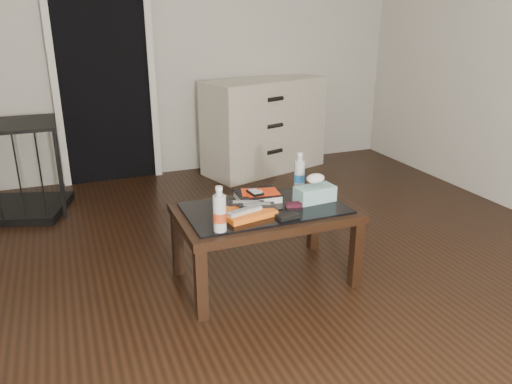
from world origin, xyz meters
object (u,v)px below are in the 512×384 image
at_px(water_bottle_right, 300,171).
at_px(textbook, 258,196).
at_px(dresser, 264,125).
at_px(pet_crate, 2,185).
at_px(water_bottle_left, 220,209).
at_px(coffee_table, 265,218).
at_px(tissue_box, 315,194).

bearing_deg(water_bottle_right, textbook, -166.55).
bearing_deg(textbook, dresser, 69.11).
xyz_separation_m(dresser, water_bottle_right, (-0.52, -1.84, 0.13)).
height_order(pet_crate, water_bottle_right, pet_crate).
distance_m(water_bottle_left, water_bottle_right, 0.77).
distance_m(coffee_table, water_bottle_left, 0.44).
bearing_deg(water_bottle_left, dresser, 62.48).
bearing_deg(tissue_box, water_bottle_left, -167.43).
bearing_deg(pet_crate, water_bottle_left, -41.18).
bearing_deg(water_bottle_left, water_bottle_right, 32.45).
bearing_deg(textbook, coffee_table, -89.97).
bearing_deg(pet_crate, coffee_table, -31.22).
height_order(pet_crate, textbook, pet_crate).
xyz_separation_m(textbook, tissue_box, (0.30, -0.14, 0.02)).
bearing_deg(dresser, pet_crate, 170.85).
distance_m(pet_crate, textbook, 2.21).
height_order(coffee_table, textbook, textbook).
bearing_deg(water_bottle_right, pet_crate, 140.21).
distance_m(coffee_table, dresser, 2.21).
height_order(pet_crate, tissue_box, pet_crate).
height_order(water_bottle_left, water_bottle_right, same).
distance_m(dresser, water_bottle_left, 2.54).
distance_m(textbook, water_bottle_right, 0.33).
bearing_deg(coffee_table, water_bottle_left, -147.70).
relative_size(dresser, pet_crate, 1.25).
distance_m(dresser, water_bottle_right, 1.92).
height_order(coffee_table, tissue_box, tissue_box).
height_order(dresser, tissue_box, dresser).
bearing_deg(tissue_box, pet_crate, 131.92).
distance_m(water_bottle_left, tissue_box, 0.68).
distance_m(textbook, tissue_box, 0.34).
height_order(dresser, water_bottle_right, dresser).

